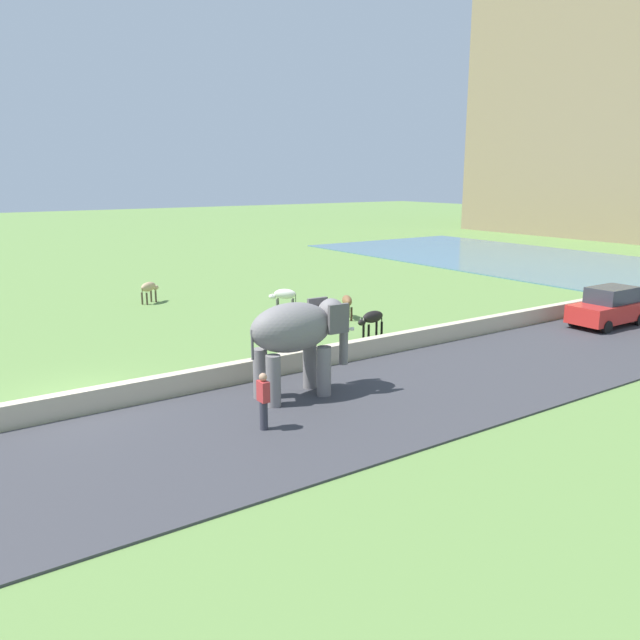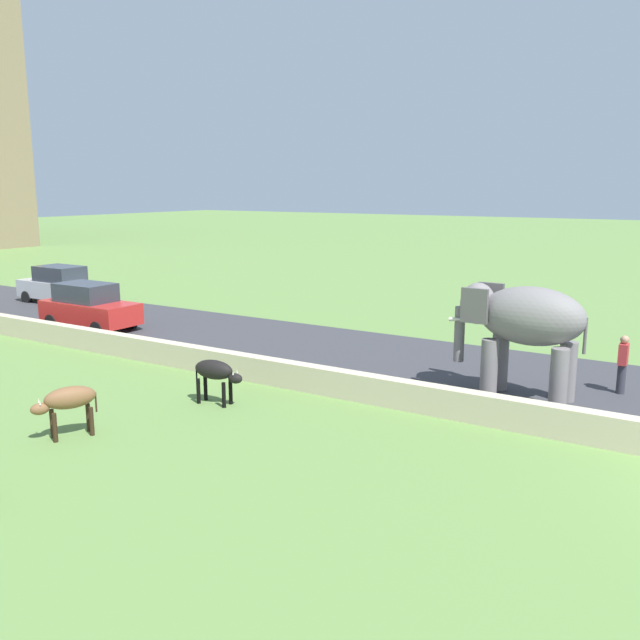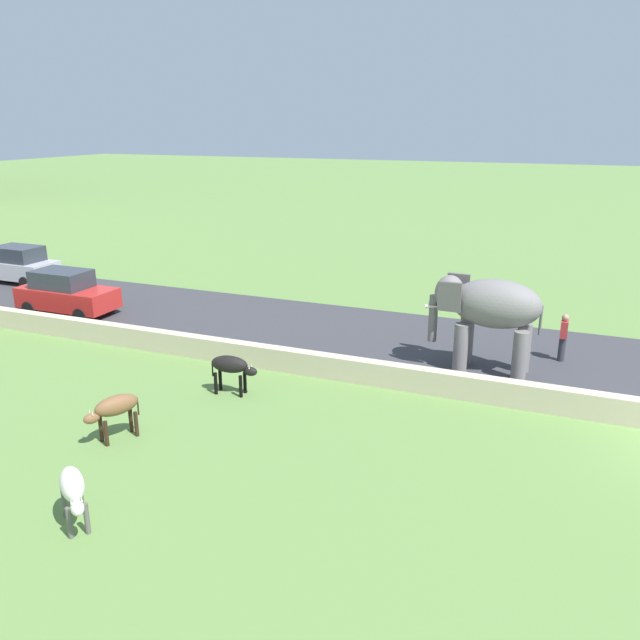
{
  "view_description": "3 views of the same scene",
  "coord_description": "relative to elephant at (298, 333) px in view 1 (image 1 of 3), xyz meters",
  "views": [
    {
      "loc": [
        19.09,
        -4.15,
        6.69
      ],
      "look_at": [
        0.39,
        8.56,
        1.49
      ],
      "focal_mm": 35.43,
      "sensor_mm": 36.0,
      "label": 1
    },
    {
      "loc": [
        -13.42,
        1.34,
        5.43
      ],
      "look_at": [
        2.16,
        10.97,
        1.77
      ],
      "focal_mm": 37.45,
      "sensor_mm": 36.0,
      "label": 2
    },
    {
      "loc": [
        -15.54,
        3.5,
        7.49
      ],
      "look_at": [
        2.04,
        10.64,
        1.52
      ],
      "focal_mm": 35.55,
      "sensor_mm": 36.0,
      "label": 3
    }
  ],
  "objects": [
    {
      "name": "ground_plane",
      "position": [
        -3.43,
        -5.7,
        -2.04
      ],
      "size": [
        220.0,
        220.0,
        0.0
      ],
      "primitive_type": "plane",
      "color": "#608442"
    },
    {
      "name": "road_surface",
      "position": [
        1.57,
        14.3,
        -2.01
      ],
      "size": [
        7.0,
        120.0,
        0.06
      ],
      "primitive_type": "cube",
      "color": "#38383D",
      "rests_on": "ground"
    },
    {
      "name": "barrier_wall",
      "position": [
        -2.23,
        12.3,
        -1.67
      ],
      "size": [
        0.4,
        110.0,
        0.72
      ],
      "primitive_type": "cube",
      "color": "beige",
      "rests_on": "ground"
    },
    {
      "name": "lake",
      "position": [
        -17.43,
        32.44,
        -2.0
      ],
      "size": [
        36.0,
        18.0,
        0.08
      ],
      "primitive_type": "cube",
      "color": "slate",
      "rests_on": "ground"
    },
    {
      "name": "elephant",
      "position": [
        0.0,
        0.0,
        0.0
      ],
      "size": [
        1.49,
        3.48,
        2.99
      ],
      "color": "slate",
      "rests_on": "ground"
    },
    {
      "name": "person_beside_elephant",
      "position": [
        1.76,
        -2.22,
        -1.16
      ],
      "size": [
        0.36,
        0.22,
        1.63
      ],
      "color": "#33333D",
      "rests_on": "ground"
    },
    {
      "name": "car_red",
      "position": [
        -0.01,
        16.54,
        -1.14
      ],
      "size": [
        1.8,
        4.0,
        1.8
      ],
      "color": "red",
      "rests_on": "ground"
    },
    {
      "name": "cow_brown",
      "position": [
        -7.88,
        7.68,
        -1.2
      ],
      "size": [
        1.39,
        0.93,
        1.15
      ],
      "color": "brown",
      "rests_on": "ground"
    },
    {
      "name": "cow_tan",
      "position": [
        -16.87,
        1.23,
        -1.2
      ],
      "size": [
        1.05,
        1.34,
        1.15
      ],
      "color": "tan",
      "rests_on": "ground"
    },
    {
      "name": "cow_black",
      "position": [
        -4.41,
        6.43,
        -1.2
      ],
      "size": [
        0.55,
        1.41,
        1.15
      ],
      "color": "black",
      "rests_on": "ground"
    },
    {
      "name": "cow_white",
      "position": [
        -11.02,
        6.1,
        -1.2
      ],
      "size": [
        1.16,
        1.27,
        1.15
      ],
      "color": "silver",
      "rests_on": "ground"
    }
  ]
}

